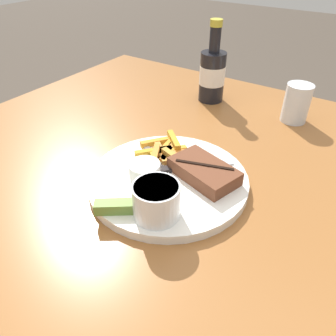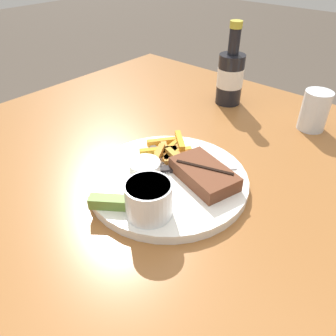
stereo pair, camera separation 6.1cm
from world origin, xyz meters
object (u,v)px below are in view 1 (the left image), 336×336
Objects in this scene: knife_utensil at (185,167)px; drinking_glass at (297,103)px; steak_portion at (204,171)px; fork_utensil at (152,154)px; dinner_plate at (168,180)px; dipping_sauce_cup at (145,170)px; beer_bottle at (212,74)px; pickle_spear at (117,207)px; coleslaw_cup at (156,199)px.

knife_utensil is 0.38m from drinking_glass.
fork_utensil is (-0.13, 0.01, -0.01)m from steak_portion.
dinner_plate is 0.05m from dipping_sauce_cup.
dipping_sauce_cup is at bearing -110.16° from drinking_glass.
drinking_glass is at bearing 93.40° from fork_utensil.
dinner_plate is at bearing 0.00° from fork_utensil.
fork_utensil is at bearing 131.62° from knife_utensil.
drinking_glass is at bearing 79.89° from steak_portion.
drinking_glass is at bearing 26.90° from knife_utensil.
beer_bottle is at bearing 63.81° from knife_utensil.
beer_bottle is (-0.13, 0.35, 0.06)m from knife_utensil.
fork_utensil is at bearing 148.42° from dinner_plate.
beer_bottle is (-0.10, 0.52, 0.05)m from pickle_spear.
pickle_spear is at bearing -79.25° from beer_bottle.
dinner_plate is at bearing -73.52° from beer_bottle.
beer_bottle is at bearing 101.01° from dipping_sauce_cup.
fork_utensil reaches higher than dinner_plate.
steak_portion is 0.13m from fork_utensil.
coleslaw_cup is at bearing -72.07° from beer_bottle.
steak_portion is 1.10× the size of knife_utensil.
coleslaw_cup is 0.36× the size of beer_bottle.
knife_utensil is (-0.04, 0.00, -0.01)m from steak_portion.
pickle_spear is (0.02, -0.10, -0.01)m from dipping_sauce_cup.
dipping_sauce_cup is (-0.03, -0.03, 0.03)m from dinner_plate.
pickle_spear is at bearing -97.88° from dinner_plate.
drinking_glass is (0.08, 0.49, -0.00)m from coleslaw_cup.
drinking_glass is at bearing 80.84° from coleslaw_cup.
coleslaw_cup is 0.51m from beer_bottle.
steak_portion is 1.87× the size of coleslaw_cup.
drinking_glass is at bearing 75.17° from pickle_spear.
fork_utensil is 0.55× the size of beer_bottle.
beer_bottle is at bearing -178.83° from drinking_glass.
beer_bottle is (-0.05, 0.35, 0.06)m from fork_utensil.
knife_utensil is 1.36× the size of drinking_glass.
steak_portion reaches higher than pickle_spear.
coleslaw_cup is 0.18m from fork_utensil.
dipping_sauce_cup is 0.82× the size of pickle_spear.
steak_portion is 1.20× the size of fork_utensil.
dinner_plate is 1.40× the size of beer_bottle.
dinner_plate is 2.34× the size of knife_utensil.
coleslaw_cup reaches higher than dinner_plate.
pickle_spear reaches higher than knife_utensil.
coleslaw_cup reaches higher than pickle_spear.
pickle_spear is 0.17m from knife_utensil.
fork_utensil is 0.40m from drinking_glass.
coleslaw_cup is 0.14m from knife_utensil.
dipping_sauce_cup reaches higher than fork_utensil.
beer_bottle reaches higher than pickle_spear.
beer_bottle is 0.24m from drinking_glass.
steak_portion is at bearing -64.07° from beer_bottle.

